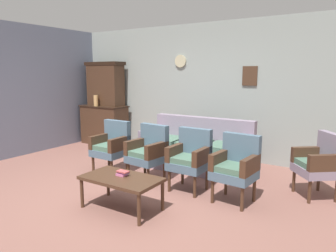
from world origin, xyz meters
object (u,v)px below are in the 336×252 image
object	(u,v)px
vase_on_cabinet	(96,101)
book_stack_on_table	(122,173)
armchair_near_cabinet	(148,151)
armchair_by_doorway	(236,165)
coffee_table	(121,180)
armchair_row_middle	(190,157)
side_cabinet	(104,125)
floral_couch	(196,151)
wingback_chair_by_fireplace	(320,162)
armchair_near_couch_end	(112,145)

from	to	relation	value
vase_on_cabinet	book_stack_on_table	bearing A→B (deg)	-39.95
armchair_near_cabinet	armchair_by_doorway	size ratio (longest dim) A/B	1.00
coffee_table	book_stack_on_table	xyz separation A→B (m)	(-0.03, 0.05, 0.08)
armchair_row_middle	coffee_table	distance (m)	1.14
side_cabinet	coffee_table	bearing A→B (deg)	-43.06
armchair_near_cabinet	coffee_table	xyz separation A→B (m)	(0.32, -1.01, -0.12)
armchair_row_middle	book_stack_on_table	xyz separation A→B (m)	(-0.43, -1.00, -0.05)
armchair_by_doorway	vase_on_cabinet	bearing A→B (deg)	160.23
floral_couch	armchair_row_middle	world-z (taller)	same
side_cabinet	armchair_row_middle	world-z (taller)	side_cabinet
armchair_by_doorway	wingback_chair_by_fireplace	world-z (taller)	same
floral_couch	book_stack_on_table	size ratio (longest dim) A/B	12.66
vase_on_cabinet	wingback_chair_by_fireplace	xyz separation A→B (m)	(4.92, -0.67, -0.56)
side_cabinet	armchair_near_couch_end	distance (m)	2.37
book_stack_on_table	coffee_table	bearing A→B (deg)	-63.58
armchair_near_cabinet	armchair_row_middle	xyz separation A→B (m)	(0.73, 0.04, 0.00)
vase_on_cabinet	coffee_table	size ratio (longest dim) A/B	0.26
armchair_near_cabinet	book_stack_on_table	world-z (taller)	armchair_near_cabinet
side_cabinet	armchair_near_cabinet	xyz separation A→B (m)	(2.49, -1.62, 0.03)
armchair_near_cabinet	book_stack_on_table	size ratio (longest dim) A/B	5.81
side_cabinet	vase_on_cabinet	size ratio (longest dim) A/B	4.44
floral_couch	coffee_table	xyz separation A→B (m)	(0.00, -2.05, 0.05)
book_stack_on_table	armchair_near_couch_end	bearing A→B (deg)	138.00
armchair_near_couch_end	coffee_table	bearing A→B (deg)	-42.83
armchair_by_doorway	book_stack_on_table	bearing A→B (deg)	-140.32
wingback_chair_by_fireplace	coffee_table	size ratio (longest dim) A/B	0.90
vase_on_cabinet	armchair_by_doorway	bearing A→B (deg)	-19.77
wingback_chair_by_fireplace	coffee_table	bearing A→B (deg)	-138.87
vase_on_cabinet	armchair_near_couch_end	bearing A→B (deg)	-38.68
floral_couch	armchair_near_couch_end	world-z (taller)	same
vase_on_cabinet	floral_couch	bearing A→B (deg)	-7.88
side_cabinet	vase_on_cabinet	world-z (taller)	vase_on_cabinet
armchair_by_doorway	side_cabinet	bearing A→B (deg)	157.56
coffee_table	floral_couch	bearing A→B (deg)	90.08
armchair_near_cabinet	floral_couch	bearing A→B (deg)	72.78
armchair_row_middle	armchair_near_cabinet	bearing A→B (deg)	-176.76
floral_couch	armchair_row_middle	distance (m)	1.08
armchair_near_couch_end	armchair_row_middle	world-z (taller)	same
vase_on_cabinet	wingback_chair_by_fireplace	world-z (taller)	vase_on_cabinet
vase_on_cabinet	book_stack_on_table	size ratio (longest dim) A/B	1.68
coffee_table	wingback_chair_by_fireplace	bearing A→B (deg)	41.13
book_stack_on_table	vase_on_cabinet	bearing A→B (deg)	140.05
floral_couch	armchair_near_cabinet	world-z (taller)	same
armchair_near_cabinet	coffee_table	bearing A→B (deg)	-72.39
side_cabinet	wingback_chair_by_fireplace	distance (m)	4.92
side_cabinet	armchair_by_doorway	bearing A→B (deg)	-22.44
side_cabinet	coffee_table	size ratio (longest dim) A/B	1.16
side_cabinet	book_stack_on_table	distance (m)	3.80
vase_on_cabinet	armchair_by_doorway	xyz separation A→B (m)	(4.00, -1.44, -0.56)
coffee_table	book_stack_on_table	world-z (taller)	book_stack_on_table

